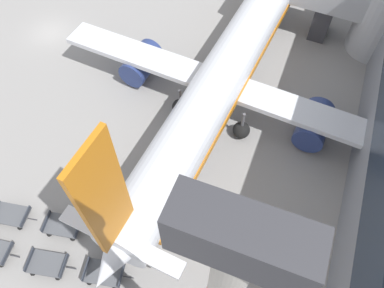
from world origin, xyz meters
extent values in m
plane|color=gray|center=(0.00, 0.00, 0.00)|extent=(500.00, 500.00, 0.00)
cylinder|color=#B2B5BA|center=(30.00, 9.34, 3.12)|extent=(4.87, 4.87, 6.23)
cube|color=#38383D|center=(24.91, 9.67, 1.68)|extent=(1.78, 3.02, 3.36)
cylinder|color=silver|center=(18.91, -1.55, 3.67)|extent=(6.25, 33.28, 3.66)
cone|color=silver|center=(17.61, -18.05, 3.67)|extent=(3.81, 4.65, 3.47)
cube|color=orange|center=(17.66, -17.36, 9.53)|extent=(0.50, 2.76, 8.06)
cube|color=silver|center=(17.65, -17.54, 4.22)|extent=(7.96, 1.63, 0.24)
cube|color=silver|center=(18.81, -2.87, 2.85)|extent=(28.33, 4.75, 0.44)
cylinder|color=navy|center=(26.57, -3.08, 1.48)|extent=(2.67, 3.97, 2.38)
cylinder|color=navy|center=(11.11, -1.86, 1.48)|extent=(2.67, 3.97, 2.38)
cube|color=orange|center=(18.91, -1.55, 3.03)|extent=(6.06, 29.99, 0.66)
cylinder|color=#56565B|center=(19.72, 8.68, 1.73)|extent=(0.24, 0.24, 2.06)
sphere|color=black|center=(19.72, 8.68, 0.70)|extent=(1.39, 1.39, 1.39)
cylinder|color=#56565B|center=(21.37, -5.06, 1.73)|extent=(0.24, 0.24, 2.06)
sphere|color=black|center=(21.37, -5.06, 0.70)|extent=(1.39, 1.39, 1.39)
cylinder|color=#56565B|center=(15.93, -4.63, 1.73)|extent=(0.24, 0.24, 2.06)
sphere|color=black|center=(15.93, -4.63, 0.70)|extent=(1.39, 1.39, 1.39)
cube|color=#2D333D|center=(10.08, -20.11, 0.76)|extent=(0.32, 1.53, 0.32)
cube|color=#333338|center=(10.47, -20.05, 0.43)|extent=(0.70, 0.17, 0.06)
sphere|color=black|center=(9.86, -20.80, 0.18)|extent=(0.36, 0.36, 0.36)
sphere|color=black|center=(9.66, -19.51, 0.18)|extent=(0.36, 0.36, 0.36)
cube|color=#515459|center=(12.79, -19.69, 0.55)|extent=(2.69, 2.00, 0.10)
cube|color=#2D333D|center=(13.94, -19.45, 0.76)|extent=(0.39, 1.52, 0.32)
cube|color=#2D333D|center=(11.64, -19.93, 0.76)|extent=(0.39, 1.52, 0.32)
cube|color=#333338|center=(14.32, -19.37, 0.43)|extent=(0.70, 0.20, 0.06)
sphere|color=black|center=(13.76, -20.16, 0.18)|extent=(0.36, 0.36, 0.36)
sphere|color=black|center=(13.49, -18.88, 0.18)|extent=(0.36, 0.36, 0.36)
sphere|color=black|center=(12.09, -20.51, 0.18)|extent=(0.36, 0.36, 0.36)
sphere|color=black|center=(11.83, -19.23, 0.18)|extent=(0.36, 0.36, 0.36)
cube|color=#515459|center=(16.50, -18.87, 0.55)|extent=(2.70, 2.01, 0.10)
cube|color=#2D333D|center=(17.65, -18.62, 0.76)|extent=(0.40, 1.52, 0.32)
cube|color=#2D333D|center=(15.35, -19.12, 0.76)|extent=(0.40, 1.52, 0.32)
cube|color=#333338|center=(18.03, -18.54, 0.43)|extent=(0.70, 0.21, 0.06)
sphere|color=black|center=(17.46, -19.33, 0.18)|extent=(0.36, 0.36, 0.36)
sphere|color=black|center=(17.19, -18.06, 0.18)|extent=(0.36, 0.36, 0.36)
sphere|color=black|center=(15.80, -19.69, 0.18)|extent=(0.36, 0.36, 0.36)
sphere|color=black|center=(15.53, -18.41, 0.18)|extent=(0.36, 0.36, 0.36)
cube|color=#515459|center=(8.51, -17.73, 0.55)|extent=(2.66, 1.94, 0.10)
cube|color=#2D333D|center=(9.67, -17.52, 0.76)|extent=(0.35, 1.52, 0.32)
cube|color=#333338|center=(10.05, -17.45, 0.43)|extent=(0.70, 0.18, 0.06)
sphere|color=black|center=(9.46, -18.22, 0.18)|extent=(0.36, 0.36, 0.36)
sphere|color=black|center=(9.23, -16.94, 0.18)|extent=(0.36, 0.36, 0.36)
sphere|color=black|center=(7.56, -17.23, 0.18)|extent=(0.36, 0.36, 0.36)
cube|color=#515459|center=(12.34, -17.09, 0.55)|extent=(2.67, 1.96, 0.10)
cube|color=#2D333D|center=(13.49, -16.87, 0.76)|extent=(0.36, 1.52, 0.32)
cube|color=#2D333D|center=(11.18, -17.30, 0.76)|extent=(0.36, 1.52, 0.32)
cube|color=#333338|center=(13.87, -16.80, 0.43)|extent=(0.70, 0.19, 0.06)
sphere|color=black|center=(13.29, -17.57, 0.18)|extent=(0.36, 0.36, 0.36)
sphere|color=black|center=(13.05, -16.29, 0.18)|extent=(0.36, 0.36, 0.36)
sphere|color=black|center=(11.62, -17.88, 0.18)|extent=(0.36, 0.36, 0.36)
sphere|color=black|center=(11.38, -16.60, 0.18)|extent=(0.36, 0.36, 0.36)
cube|color=#515459|center=(16.22, -16.37, 0.55)|extent=(2.71, 2.02, 0.10)
cube|color=#2D333D|center=(17.37, -16.12, 0.76)|extent=(0.41, 1.51, 0.32)
cube|color=#2D333D|center=(15.07, -16.63, 0.76)|extent=(0.41, 1.51, 0.32)
cube|color=#333338|center=(17.75, -16.04, 0.43)|extent=(0.70, 0.21, 0.06)
sphere|color=black|center=(17.19, -16.83, 0.18)|extent=(0.36, 0.36, 0.36)
sphere|color=black|center=(16.91, -15.55, 0.18)|extent=(0.36, 0.36, 0.36)
sphere|color=black|center=(15.53, -17.19, 0.18)|extent=(0.36, 0.36, 0.36)
sphere|color=black|center=(15.25, -15.92, 0.18)|extent=(0.36, 0.36, 0.36)
cube|color=#38383D|center=(24.01, -20.96, 20.23)|extent=(2.00, 0.70, 1.00)
camera|label=1|loc=(24.02, -22.73, 24.97)|focal=35.00mm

